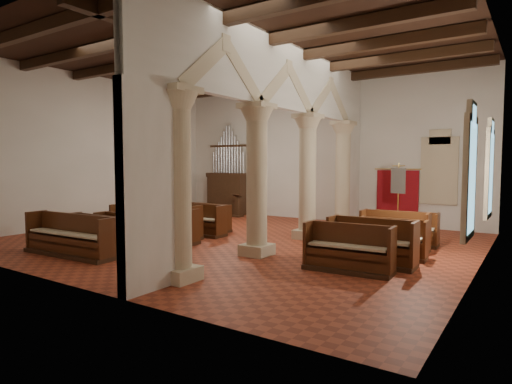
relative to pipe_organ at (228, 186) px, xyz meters
The scene contains 32 objects.
floor 7.24m from the pipe_organ, 50.71° to the right, with size 14.00×14.00×0.00m, color maroon.
ceiling 8.48m from the pipe_organ, 50.71° to the right, with size 14.00×14.00×0.00m, color black.
wall_back 4.81m from the pipe_organ, ahead, with size 14.00×0.02×6.00m, color silver.
wall_front 12.46m from the pipe_organ, 68.63° to the right, with size 14.00×0.02×6.00m, color silver.
wall_left 6.26m from the pipe_organ, 114.44° to the right, with size 0.02×12.00×6.00m, color silver.
wall_right 12.85m from the pipe_organ, 25.56° to the right, with size 0.02×12.00×6.00m, color silver.
ceiling_beams 8.38m from the pipe_organ, 50.71° to the right, with size 13.80×11.80×0.30m, color #321D10, non-canonical shape.
arcade 8.65m from the pipe_organ, 41.12° to the right, with size 0.90×11.90×6.00m.
window_right_a 13.47m from the pipe_organ, 31.37° to the right, with size 0.03×1.00×2.20m, color #347657.
window_right_b 11.89m from the pipe_organ, 14.65° to the right, with size 0.03×1.00×2.20m, color #347657.
window_back 9.55m from the pipe_organ, ahead, with size 1.00×0.03×2.20m, color #347657.
pipe_organ is the anchor object (origin of this frame).
lectern 1.60m from the pipe_organ, 33.33° to the right, with size 0.46×0.47×1.09m.
dossal_curtain 8.01m from the pipe_organ, ahead, with size 1.80×0.07×2.17m.
processional_banner 8.67m from the pipe_organ, ahead, with size 0.55×0.70×2.50m.
hymnal_box_a 9.92m from the pipe_organ, 73.37° to the right, with size 0.34×0.28×0.34m, color navy.
hymnal_box_b 8.34m from the pipe_organ, 70.75° to the right, with size 0.31×0.26×0.31m, color navy.
hymnal_box_c 7.59m from the pipe_organ, 61.11° to the right, with size 0.28×0.23×0.28m, color navy.
tube_heater_a 9.54m from the pipe_organ, 81.81° to the right, with size 0.09×0.09×0.91m, color silver.
tube_heater_b 9.10m from the pipe_organ, 81.36° to the right, with size 0.09×0.09×0.93m, color silver.
nave_pew_0 10.09m from the pipe_organ, 77.86° to the right, with size 3.13×0.90×1.12m.
nave_pew_1 9.13m from the pipe_organ, 77.23° to the right, with size 2.79×0.78×0.96m.
nave_pew_2 8.51m from the pipe_organ, 73.67° to the right, with size 2.51×0.67×0.96m.
nave_pew_3 7.49m from the pipe_organ, 71.81° to the right, with size 3.41×0.87×1.10m.
nave_pew_4 6.80m from the pipe_organ, 71.46° to the right, with size 2.87×0.85×1.13m.
nave_pew_5 6.04m from the pipe_organ, 66.28° to the right, with size 2.93×0.80×1.07m.
nave_pew_6 5.03m from the pipe_organ, 67.11° to the right, with size 3.06×0.78×0.99m.
aisle_pew_0 11.63m from the pipe_organ, 38.92° to the right, with size 2.07×0.85×1.10m.
aisle_pew_1 11.25m from the pipe_organ, 34.50° to the right, with size 2.13×0.76×1.14m.
aisle_pew_2 10.85m from the pipe_organ, 29.21° to the right, with size 1.79×0.79×1.03m.
aisle_pew_3 10.26m from the pipe_organ, 25.22° to the right, with size 1.91×0.85×1.13m.
aisle_pew_4 9.88m from the pipe_organ, 19.53° to the right, with size 1.93×0.77×1.02m.
Camera 1 is at (8.11, -11.05, 2.52)m, focal length 30.00 mm.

